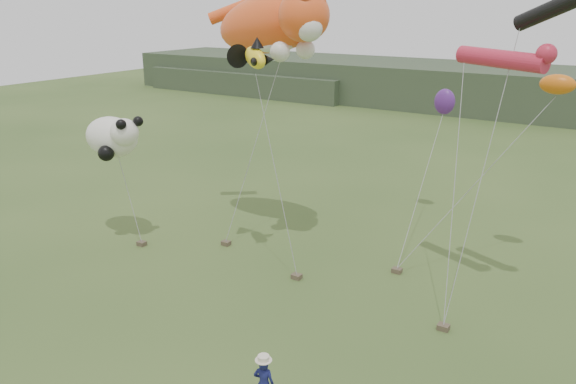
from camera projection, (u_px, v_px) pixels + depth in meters
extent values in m
plane|color=#385123|center=(253.00, 349.00, 16.53)|extent=(120.00, 120.00, 0.00)
cube|color=#2D3D28|center=(537.00, 92.00, 51.91)|extent=(90.00, 12.00, 4.00)
cube|color=#2D3D28|center=(255.00, 81.00, 65.02)|extent=(25.00, 8.00, 2.50)
imported|color=#15184F|center=(264.00, 384.00, 13.91)|extent=(0.61, 0.49, 1.45)
cube|color=brown|center=(226.00, 243.00, 23.70)|extent=(0.35, 0.28, 0.18)
cube|color=brown|center=(297.00, 276.00, 20.78)|extent=(0.35, 0.28, 0.18)
cube|color=brown|center=(443.00, 327.00, 17.52)|extent=(0.35, 0.28, 0.18)
cube|color=brown|center=(142.00, 243.00, 23.65)|extent=(0.35, 0.28, 0.18)
cube|color=brown|center=(397.00, 270.00, 21.25)|extent=(0.35, 0.28, 0.18)
ellipsoid|color=#FA551E|center=(272.00, 23.00, 22.56)|extent=(5.45, 2.38, 3.20)
sphere|color=#FA551E|center=(304.00, 16.00, 20.53)|extent=(1.92, 1.92, 1.92)
sphere|color=silver|center=(309.00, 28.00, 20.19)|extent=(0.96, 0.96, 0.96)
ellipsoid|color=silver|center=(272.00, 45.00, 22.47)|extent=(1.87, 0.94, 0.59)
sphere|color=silver|center=(280.00, 52.00, 20.75)|extent=(0.74, 0.74, 0.74)
sphere|color=silver|center=(305.00, 49.00, 21.83)|extent=(0.74, 0.74, 0.74)
cylinder|color=#FA551E|center=(230.00, 11.00, 24.52)|extent=(1.98, 1.45, 1.15)
ellipsoid|color=yellow|center=(255.00, 58.00, 19.73)|extent=(1.54, 1.25, 1.01)
cone|color=black|center=(235.00, 56.00, 20.54)|extent=(1.01, 1.07, 0.85)
cone|color=black|center=(257.00, 42.00, 19.52)|extent=(0.47, 0.47, 0.38)
cone|color=black|center=(254.00, 62.00, 19.24)|extent=(0.50, 0.53, 0.38)
cone|color=black|center=(269.00, 60.00, 20.00)|extent=(0.50, 0.53, 0.38)
cylinder|color=black|center=(556.00, 7.00, 16.62)|extent=(2.60, 1.67, 1.45)
cylinder|color=#BF223B|center=(501.00, 59.00, 17.80)|extent=(3.08, 1.70, 0.68)
sphere|color=#BF223B|center=(546.00, 54.00, 16.62)|extent=(0.62, 0.62, 0.62)
ellipsoid|color=white|center=(112.00, 137.00, 23.31)|extent=(2.53, 1.69, 1.69)
sphere|color=white|center=(124.00, 132.00, 22.39)|extent=(1.12, 1.12, 1.12)
sphere|color=black|center=(121.00, 124.00, 21.82)|extent=(0.41, 0.41, 0.41)
sphere|color=black|center=(138.00, 121.00, 22.41)|extent=(0.41, 0.41, 0.41)
sphere|color=black|center=(106.00, 153.00, 22.62)|extent=(0.66, 0.66, 0.66)
sphere|color=black|center=(106.00, 142.00, 24.03)|extent=(0.66, 0.66, 0.66)
ellipsoid|color=orange|center=(558.00, 84.00, 20.09)|extent=(1.23, 0.72, 0.72)
ellipsoid|color=#55227D|center=(445.00, 102.00, 25.61)|extent=(0.96, 0.64, 1.17)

